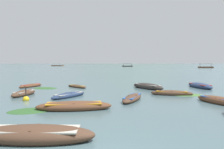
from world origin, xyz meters
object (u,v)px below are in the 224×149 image
object	(u,v)px
ferry_1	(206,67)
rowboat_7	(31,86)
rowboat_2	(132,98)
ferry_0	(58,66)
rowboat_12	(172,93)
rowboat_5	(74,106)
rowboat_9	(200,86)
rowboat_3	(148,86)
rowboat_0	(35,135)
ferry_2	(127,66)
rowboat_4	(69,95)
mooring_buoy	(26,99)
rowboat_11	(24,93)
rowboat_1	(219,101)
rowboat_10	(77,86)

from	to	relation	value
ferry_1	rowboat_7	bearing A→B (deg)	-122.66
rowboat_2	ferry_0	xyz separation A→B (m)	(-50.96, 166.27, 0.29)
rowboat_12	ferry_0	bearing A→B (deg)	108.36
rowboat_5	rowboat_9	distance (m)	15.71
rowboat_5	rowboat_7	world-z (taller)	rowboat_5
rowboat_2	rowboat_3	bearing A→B (deg)	72.50
rowboat_0	rowboat_2	xyz separation A→B (m)	(3.96, 7.90, -0.06)
rowboat_5	ferry_1	distance (m)	113.28
rowboat_3	rowboat_0	bearing A→B (deg)	-112.56
rowboat_2	ferry_2	bearing A→B (deg)	86.81
rowboat_4	ferry_2	size ratio (longest dim) A/B	0.47
ferry_2	mooring_buoy	bearing A→B (deg)	-96.30
rowboat_4	rowboat_0	bearing A→B (deg)	-84.61
rowboat_3	ferry_0	world-z (taller)	ferry_0
rowboat_5	rowboat_11	distance (m)	7.26
rowboat_7	ferry_0	size ratio (longest dim) A/B	0.30
rowboat_9	rowboat_11	size ratio (longest dim) A/B	1.37
rowboat_1	rowboat_2	distance (m)	5.68
rowboat_11	rowboat_12	distance (m)	12.09
rowboat_10	rowboat_11	bearing A→B (deg)	-120.02
rowboat_10	ferry_2	bearing A→B (deg)	84.25
rowboat_2	rowboat_5	distance (m)	4.72
ferry_1	mooring_buoy	bearing A→B (deg)	-119.04
rowboat_4	rowboat_12	size ratio (longest dim) A/B	1.01
rowboat_7	rowboat_12	size ratio (longest dim) A/B	0.96
rowboat_1	ferry_1	bearing A→B (deg)	67.27
rowboat_2	rowboat_7	xyz separation A→B (m)	(-10.56, 8.10, -0.02)
rowboat_5	ferry_0	size ratio (longest dim) A/B	0.39
rowboat_7	rowboat_10	distance (m)	5.20
rowboat_7	ferry_1	size ratio (longest dim) A/B	0.42
rowboat_5	ferry_0	world-z (taller)	ferry_0
rowboat_3	mooring_buoy	world-z (taller)	mooring_buoy
rowboat_0	mooring_buoy	distance (m)	8.39
rowboat_10	ferry_1	xyz separation A→B (m)	(52.55, 90.43, 0.33)
rowboat_10	mooring_buoy	bearing A→B (deg)	-104.81
rowboat_12	ferry_1	bearing A→B (deg)	65.45
rowboat_4	mooring_buoy	xyz separation A→B (m)	(-2.68, -1.56, -0.04)
rowboat_2	rowboat_0	bearing A→B (deg)	-116.60
rowboat_1	rowboat_7	xyz separation A→B (m)	(-16.12, 9.30, -0.05)
rowboat_7	rowboat_11	size ratio (longest dim) A/B	1.06
rowboat_0	rowboat_9	world-z (taller)	rowboat_0
rowboat_1	rowboat_5	world-z (taller)	rowboat_5
rowboat_4	rowboat_5	bearing A→B (deg)	-73.75
rowboat_1	rowboat_7	bearing A→B (deg)	150.01
rowboat_10	ferry_2	distance (m)	129.48
rowboat_4	rowboat_11	bearing A→B (deg)	168.62
rowboat_1	mooring_buoy	distance (m)	13.09
rowboat_0	rowboat_7	bearing A→B (deg)	112.42
ferry_0	ferry_2	distance (m)	65.67
rowboat_5	mooring_buoy	distance (m)	4.85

